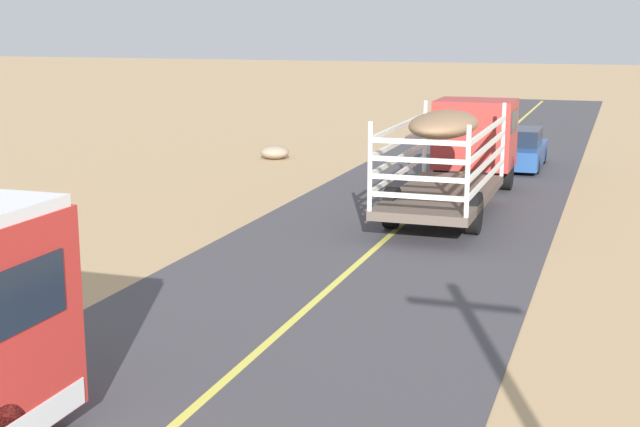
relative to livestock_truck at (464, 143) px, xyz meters
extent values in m
cube|color=#B2332D|center=(0.00, 2.16, 0.03)|extent=(2.50, 2.20, 2.20)
cube|color=#192333|center=(0.00, 2.16, 0.48)|extent=(2.53, 1.54, 0.70)
cube|color=brown|center=(0.00, -3.24, -1.07)|extent=(2.50, 6.40, 0.24)
cylinder|color=silver|center=(-1.19, -0.10, 0.15)|extent=(0.12, 0.12, 2.20)
cylinder|color=silver|center=(1.19, -0.10, 0.15)|extent=(0.12, 0.12, 2.20)
cylinder|color=silver|center=(-1.19, -6.38, 0.15)|extent=(0.12, 0.12, 2.20)
cylinder|color=silver|center=(1.19, -6.38, 0.15)|extent=(0.12, 0.12, 2.20)
cube|color=silver|center=(-1.21, -3.24, -0.51)|extent=(0.08, 6.30, 0.12)
cube|color=silver|center=(1.21, -3.24, -0.51)|extent=(0.08, 6.30, 0.12)
cube|color=silver|center=(0.00, -6.40, -0.51)|extent=(2.40, 0.08, 0.12)
cube|color=silver|center=(-1.21, -3.24, -0.07)|extent=(0.08, 6.30, 0.12)
cube|color=silver|center=(1.21, -3.24, -0.07)|extent=(0.08, 6.30, 0.12)
cube|color=silver|center=(0.00, -6.40, -0.07)|extent=(2.40, 0.08, 0.12)
cube|color=silver|center=(-1.21, -3.24, 0.37)|extent=(0.08, 6.30, 0.12)
cube|color=silver|center=(1.21, -3.24, 0.37)|extent=(0.08, 6.30, 0.12)
cube|color=silver|center=(0.00, -6.40, 0.37)|extent=(2.40, 0.08, 0.12)
cube|color=silver|center=(-1.21, -3.24, 0.81)|extent=(0.08, 6.30, 0.12)
cube|color=silver|center=(1.21, -3.24, 0.81)|extent=(0.08, 6.30, 0.12)
cube|color=silver|center=(0.00, -6.40, 0.81)|extent=(2.40, 0.08, 0.12)
ellipsoid|color=#8C6B4C|center=(0.00, -3.24, 0.90)|extent=(1.75, 3.84, 0.70)
cylinder|color=black|center=(-1.09, 2.16, -1.22)|extent=(0.32, 1.10, 1.10)
cylinder|color=black|center=(1.09, 2.16, -1.22)|extent=(0.32, 1.10, 1.10)
cylinder|color=black|center=(-1.09, -4.52, -1.22)|extent=(0.32, 1.10, 1.10)
cylinder|color=black|center=(1.09, -4.52, -1.22)|extent=(0.32, 1.10, 1.10)
cube|color=#264C8C|center=(0.91, 6.98, -1.26)|extent=(1.80, 4.40, 0.70)
cube|color=#192333|center=(0.91, 7.08, -0.61)|extent=(1.53, 2.20, 0.60)
cylinder|color=black|center=(0.12, 8.30, -1.44)|extent=(0.22, 0.66, 0.66)
cylinder|color=black|center=(1.70, 8.30, -1.44)|extent=(0.22, 0.66, 0.66)
cylinder|color=black|center=(0.12, 5.66, -1.44)|extent=(0.22, 0.66, 0.66)
cylinder|color=black|center=(1.70, 5.66, -1.44)|extent=(0.22, 0.66, 0.66)
ellipsoid|color=gray|center=(-8.65, 6.17, -1.52)|extent=(1.17, 1.12, 0.55)
camera|label=1|loc=(4.60, -27.25, 3.56)|focal=50.54mm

